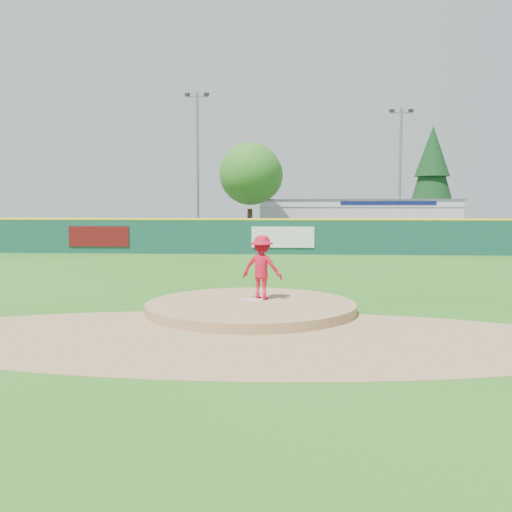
# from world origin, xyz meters

# --- Properties ---
(ground) EXTENTS (120.00, 120.00, 0.00)m
(ground) POSITION_xyz_m (0.00, 0.00, 0.00)
(ground) COLOR #286B19
(ground) RESTS_ON ground
(pitchers_mound) EXTENTS (5.50, 5.50, 0.50)m
(pitchers_mound) POSITION_xyz_m (0.00, 0.00, 0.00)
(pitchers_mound) COLOR #9E774C
(pitchers_mound) RESTS_ON ground
(pitching_rubber) EXTENTS (0.60, 0.15, 0.04)m
(pitching_rubber) POSITION_xyz_m (0.00, 0.30, 0.27)
(pitching_rubber) COLOR white
(pitching_rubber) RESTS_ON pitchers_mound
(infield_dirt_arc) EXTENTS (15.40, 15.40, 0.01)m
(infield_dirt_arc) POSITION_xyz_m (0.00, -3.00, 0.01)
(infield_dirt_arc) COLOR #9E774C
(infield_dirt_arc) RESTS_ON ground
(parking_lot) EXTENTS (44.00, 16.00, 0.02)m
(parking_lot) POSITION_xyz_m (0.00, 27.00, 0.01)
(parking_lot) COLOR #38383A
(parking_lot) RESTS_ON ground
(pitcher) EXTENTS (1.25, 0.92, 1.73)m
(pitcher) POSITION_xyz_m (0.26, 0.55, 1.12)
(pitcher) COLOR red
(pitcher) RESTS_ON pitchers_mound
(van) EXTENTS (5.33, 3.75, 1.35)m
(van) POSITION_xyz_m (-2.24, 24.19, 0.70)
(van) COLOR silver
(van) RESTS_ON parking_lot
(pool_building_grp) EXTENTS (15.20, 8.20, 3.31)m
(pool_building_grp) POSITION_xyz_m (6.00, 31.99, 1.66)
(pool_building_grp) COLOR silver
(pool_building_grp) RESTS_ON ground
(fence_banners) EXTENTS (14.40, 0.04, 1.20)m
(fence_banners) POSITION_xyz_m (-4.94, 17.92, 1.00)
(fence_banners) COLOR #600D0E
(fence_banners) RESTS_ON ground
(playground_slide) EXTENTS (0.85, 2.40, 1.33)m
(playground_slide) POSITION_xyz_m (-12.88, 22.08, 0.67)
(playground_slide) COLOR blue
(playground_slide) RESTS_ON ground
(outfield_fence) EXTENTS (40.00, 0.14, 2.07)m
(outfield_fence) POSITION_xyz_m (0.00, 18.00, 1.09)
(outfield_fence) COLOR #15443A
(outfield_fence) RESTS_ON ground
(deciduous_tree) EXTENTS (5.60, 5.60, 7.36)m
(deciduous_tree) POSITION_xyz_m (-2.00, 25.00, 4.55)
(deciduous_tree) COLOR #382314
(deciduous_tree) RESTS_ON ground
(conifer_tree) EXTENTS (4.40, 4.40, 9.50)m
(conifer_tree) POSITION_xyz_m (13.00, 36.00, 5.54)
(conifer_tree) COLOR #382314
(conifer_tree) RESTS_ON ground
(light_pole_left) EXTENTS (1.75, 0.25, 11.00)m
(light_pole_left) POSITION_xyz_m (-6.00, 27.00, 6.05)
(light_pole_left) COLOR gray
(light_pole_left) RESTS_ON ground
(light_pole_right) EXTENTS (1.75, 0.25, 10.00)m
(light_pole_right) POSITION_xyz_m (9.00, 29.00, 5.54)
(light_pole_right) COLOR gray
(light_pole_right) RESTS_ON ground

